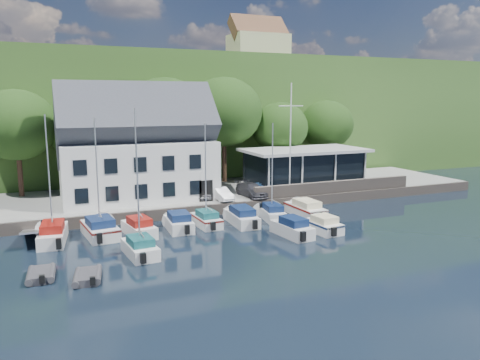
{
  "coord_description": "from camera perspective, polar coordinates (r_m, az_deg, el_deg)",
  "views": [
    {
      "loc": [
        -15.01,
        -28.12,
        10.41
      ],
      "look_at": [
        0.48,
        9.0,
        3.45
      ],
      "focal_mm": 35.0,
      "sensor_mm": 36.0,
      "label": 1
    }
  ],
  "objects": [
    {
      "name": "tree_2",
      "position": [
        50.9,
        -9.06,
        5.69
      ],
      "size": [
        8.58,
        8.58,
        11.72
      ],
      "primitive_type": null,
      "color": "#1A3710",
      "rests_on": "quay"
    },
    {
      "name": "ground",
      "position": [
        33.54,
        5.23,
        -8.32
      ],
      "size": [
        180.0,
        180.0,
        0.0
      ],
      "primitive_type": "plane",
      "color": "black",
      "rests_on": "ground"
    },
    {
      "name": "boat_r1_3",
      "position": [
        38.13,
        -7.51,
        -4.96
      ],
      "size": [
        2.24,
        5.61,
        1.49
      ],
      "primitive_type": null,
      "rotation": [
        0.0,
        0.0,
        -0.05
      ],
      "color": "silver",
      "rests_on": "ground"
    },
    {
      "name": "farmhouse",
      "position": [
        88.79,
        2.22,
        16.07
      ],
      "size": [
        10.4,
        7.0,
        8.2
      ],
      "primitive_type": null,
      "color": "#BCB48C",
      "rests_on": "hillside"
    },
    {
      "name": "boat_r1_5",
      "position": [
        39.6,
        0.17,
        -4.31
      ],
      "size": [
        2.2,
        6.77,
        1.5
      ],
      "primitive_type": null,
      "rotation": [
        0.0,
        0.0,
        -0.04
      ],
      "color": "silver",
      "rests_on": "ground"
    },
    {
      "name": "boat_r1_0",
      "position": [
        36.44,
        -22.26,
        0.23
      ],
      "size": [
        2.75,
        6.98,
        9.61
      ],
      "primitive_type": null,
      "rotation": [
        0.0,
        0.0,
        -0.12
      ],
      "color": "silver",
      "rests_on": "ground"
    },
    {
      "name": "tree_5",
      "position": [
        60.86,
        10.46,
        5.15
      ],
      "size": [
        6.79,
        6.79,
        9.28
      ],
      "primitive_type": null,
      "color": "#1A3710",
      "rests_on": "quay"
    },
    {
      "name": "tree_4",
      "position": [
        56.08,
        4.88,
        4.81
      ],
      "size": [
        6.66,
        6.66,
        9.11
      ],
      "primitive_type": null,
      "color": "#1A3710",
      "rests_on": "quay"
    },
    {
      "name": "car_silver",
      "position": [
        45.14,
        -4.56,
        -1.48
      ],
      "size": [
        2.06,
        3.68,
        1.18
      ],
      "primitive_type": "imported",
      "rotation": [
        0.0,
        0.0,
        -0.2
      ],
      "color": "#AAABAF",
      "rests_on": "quay"
    },
    {
      "name": "boat_r2_4",
      "position": [
        37.77,
        10.09,
        -5.26
      ],
      "size": [
        2.36,
        4.85,
        1.38
      ],
      "primitive_type": null,
      "rotation": [
        0.0,
        0.0,
        0.09
      ],
      "color": "silver",
      "rests_on": "ground"
    },
    {
      "name": "tree_0",
      "position": [
        50.19,
        -25.47,
        4.05
      ],
      "size": [
        7.61,
        7.61,
        10.41
      ],
      "primitive_type": null,
      "color": "#1A3710",
      "rests_on": "quay"
    },
    {
      "name": "harbor_building",
      "position": [
        45.62,
        -12.41,
        3.21
      ],
      "size": [
        14.4,
        8.2,
        8.7
      ],
      "primitive_type": null,
      "color": "silver",
      "rests_on": "quay"
    },
    {
      "name": "club_pavilion",
      "position": [
        51.75,
        7.8,
        1.54
      ],
      "size": [
        13.2,
        7.2,
        4.1
      ],
      "primitive_type": null,
      "color": "black",
      "rests_on": "quay"
    },
    {
      "name": "boat_r1_6",
      "position": [
        40.53,
        3.95,
        1.11
      ],
      "size": [
        2.57,
        5.79,
        8.59
      ],
      "primitive_type": null,
      "rotation": [
        0.0,
        0.0,
        -0.15
      ],
      "color": "silver",
      "rests_on": "ground"
    },
    {
      "name": "dinghy_1",
      "position": [
        29.13,
        -18.09,
        -10.97
      ],
      "size": [
        1.99,
        2.91,
        0.63
      ],
      "primitive_type": null,
      "rotation": [
        0.0,
        0.0,
        -0.14
      ],
      "color": "#333237",
      "rests_on": "ground"
    },
    {
      "name": "field_patch",
      "position": [
        100.95,
        -9.68,
        12.93
      ],
      "size": [
        50.0,
        30.0,
        0.3
      ],
      "primitive_type": "cube",
      "color": "#4C5D2E",
      "rests_on": "hillside"
    },
    {
      "name": "car_dgrey",
      "position": [
        45.86,
        1.43,
        -1.2
      ],
      "size": [
        2.13,
        4.6,
        1.3
      ],
      "primitive_type": "imported",
      "rotation": [
        0.0,
        0.0,
        0.07
      ],
      "color": "#313137",
      "rests_on": "quay"
    },
    {
      "name": "flagpole",
      "position": [
        46.07,
        6.16,
        4.87
      ],
      "size": [
        2.63,
        0.2,
        10.97
      ],
      "primitive_type": null,
      "color": "silver",
      "rests_on": "quay"
    },
    {
      "name": "seawall",
      "position": [
        48.68,
        11.51,
        -0.82
      ],
      "size": [
        18.0,
        0.5,
        1.2
      ],
      "primitive_type": "cube",
      "color": "#665B52",
      "rests_on": "quay"
    },
    {
      "name": "dinghy_0",
      "position": [
        30.37,
        -23.09,
        -10.42
      ],
      "size": [
        1.77,
        2.8,
        0.63
      ],
      "primitive_type": null,
      "rotation": [
        0.0,
        0.0,
        -0.05
      ],
      "color": "#333237",
      "rests_on": "ground"
    },
    {
      "name": "boat_r2_1",
      "position": [
        31.56,
        -12.33,
        -1.71
      ],
      "size": [
        2.37,
        5.63,
        8.46
      ],
      "primitive_type": null,
      "rotation": [
        0.0,
        0.0,
        0.1
      ],
      "color": "silver",
      "rests_on": "ground"
    },
    {
      "name": "boat_r2_3",
      "position": [
        36.36,
        6.36,
        -5.63
      ],
      "size": [
        2.44,
        5.77,
        1.53
      ],
      "primitive_type": null,
      "rotation": [
        0.0,
        0.0,
        0.12
      ],
      "color": "silver",
      "rests_on": "ground"
    },
    {
      "name": "hillside",
      "position": [
        91.4,
        -13.32,
        8.04
      ],
      "size": [
        160.0,
        75.0,
        16.0
      ],
      "primitive_type": "cube",
      "color": "#2D491B",
      "rests_on": "ground"
    },
    {
      "name": "tree_3",
      "position": [
        53.62,
        -1.94,
        6.12
      ],
      "size": [
        8.72,
        8.72,
        11.92
      ],
      "primitive_type": null,
      "color": "#1A3710",
      "rests_on": "quay"
    },
    {
      "name": "car_white",
      "position": [
        44.31,
        -2.37,
        -1.68
      ],
      "size": [
        1.57,
        3.69,
        1.18
      ],
      "primitive_type": "imported",
      "rotation": [
        0.0,
        0.0,
        0.09
      ],
      "color": "white",
      "rests_on": "quay"
    },
    {
      "name": "quay_face",
      "position": [
        43.06,
        -1.61,
        -3.5
      ],
      "size": [
        60.0,
        0.3,
        1.0
      ],
      "primitive_type": "cube",
      "color": "#665B52",
      "rests_on": "ground"
    },
    {
      "name": "boat_r1_1",
      "position": [
        36.72,
        -17.02,
        0.53
      ],
      "size": [
        3.06,
        6.76,
        9.53
      ],
      "primitive_type": null,
      "rotation": [
        0.0,
        0.0,
        0.12
      ],
      "color": "silver",
      "rests_on": "ground"
    },
    {
      "name": "gangway",
      "position": [
        38.58,
        -24.13,
        -6.72
      ],
      "size": [
        1.2,
        6.0,
        1.4
      ],
      "primitive_type": null,
      "color": "silver",
      "rests_on": "ground"
    },
    {
      "name": "car_blue",
      "position": [
        47.32,
        3.76,
        -0.88
      ],
      "size": [
        1.78,
        3.91,
        1.3
      ],
      "primitive_type": "imported",
      "rotation": [
        0.0,
        0.0,
        0.07
      ],
      "color": "#305D94",
      "rests_on": "quay"
    },
    {
      "name": "quay",
      "position": [
        49.04,
        -4.34,
        -1.88
      ],
      "size": [
        60.0,
        13.0,
        1.0
      ],
      "primitive_type": "cube",
      "color": "gray",
      "rests_on": "ground"
    },
    {
      "name": "boat_r1_4",
      "position": [
        38.38,
        -4.21,
        0.32
      ],
      "size": [
        2.01,
        5.45,
        8.2
      ],
      "primitive_type": null,
      "rotation": [
        0.0,
        0.0,
        0.05
      ],
      "color": "silver",
      "rests_on": "ground"
    },
    {
      "name": "tree_1",
      "position": [
        50.97,
        -18.65,
        3.99
      ],
      "size": [
        6.87,
        6.87,
        9.38
      ],
      "primitive_type": null,
      "color": "#1A3710",
      "rests_on": "quay"
    },
    {
      "name": "boat_r1_2",
      "position": [
        36.31,
        -12.43,
        0.28
      ],
      "size": [
        2.7,
        5.81,
        9.09
      ],
      "primitive_type": null,
      "rotation": [
        0.0,
        0.0,
        0.16
      ],
      "color": "silver",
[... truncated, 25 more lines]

